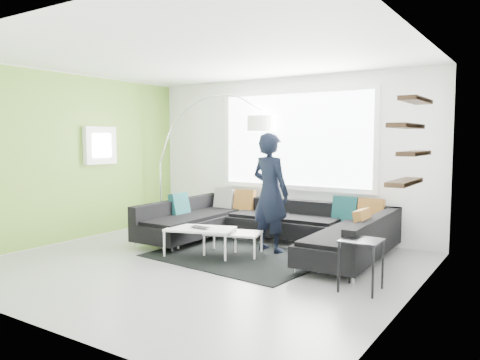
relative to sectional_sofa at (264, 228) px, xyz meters
The scene contains 9 objects.
ground 1.32m from the sectional_sofa, 103.35° to the right, with size 5.50×5.50×0.00m, color gray.
room_shell 1.81m from the sectional_sofa, 103.92° to the right, with size 5.54×5.04×2.82m.
sectional_sofa is the anchor object (origin of this frame).
rug 0.71m from the sectional_sofa, 97.53° to the right, with size 2.42×1.76×0.01m, color black.
coffee_table 0.82m from the sectional_sofa, 120.08° to the right, with size 1.25×0.73×0.41m, color white.
arc_lamp 2.92m from the sectional_sofa, 167.88° to the left, with size 2.39×1.00×2.54m, color silver, non-canonical shape.
side_table 2.22m from the sectional_sofa, 30.53° to the right, with size 0.43×0.43×0.59m, color black.
person 0.58m from the sectional_sofa, 27.63° to the right, with size 0.74×0.56×1.81m, color black.
laptop 1.09m from the sectional_sofa, 122.68° to the right, with size 0.35×0.25×0.03m, color black.
Camera 1 is at (3.90, -4.95, 1.71)m, focal length 35.00 mm.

